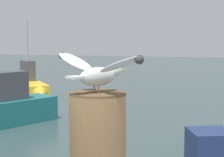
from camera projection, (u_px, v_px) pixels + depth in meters
name	position (u px, v px, depth m)	size (l,w,h in m)	color
seagull	(98.00, 70.00, 2.01)	(0.63, 0.46, 0.21)	tan
boat_yellow	(32.00, 86.00, 18.45)	(3.76, 4.15, 3.79)	yellow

